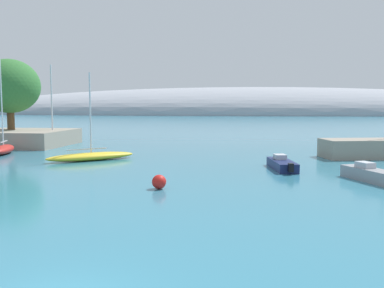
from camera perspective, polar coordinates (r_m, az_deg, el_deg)
The scene contains 9 objects.
shore_outcrop at distance 59.48m, azimuth -24.18°, elevation 0.79°, with size 16.38×11.12×1.99m, color gray.
tree_clump_shore at distance 60.10m, azimuth -23.72°, elevation 7.25°, with size 7.83×7.83×9.25m.
distant_ridge at distance 244.02m, azimuth 6.73°, elevation 4.06°, with size 355.01×83.76×31.26m, color #999EA8.
sailboat_yellow_near_shore at distance 40.54m, azimuth -13.64°, elevation -1.59°, with size 7.74×6.88×8.26m.
sailboat_sand_mid_mooring at distance 57.24m, azimuth -18.52°, elevation 0.37°, with size 3.29×6.01×10.42m.
sailboat_red_outer_mooring at distance 49.11m, azimuth -24.41°, elevation -0.57°, with size 3.40×6.01×10.02m.
motorboat_navy_foreground at distance 34.81m, azimuth 12.22°, elevation -2.72°, with size 2.25×5.61×1.13m.
motorboat_grey_alongside_breakwater at distance 31.06m, azimuth 23.50°, elevation -3.89°, with size 3.37×5.48×1.25m.
mooring_buoy_red at distance 26.11m, azimuth -4.54°, elevation -5.19°, with size 0.90×0.90×0.90m, color red.
Camera 1 is at (4.80, -9.67, 5.21)m, focal length 38.93 mm.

